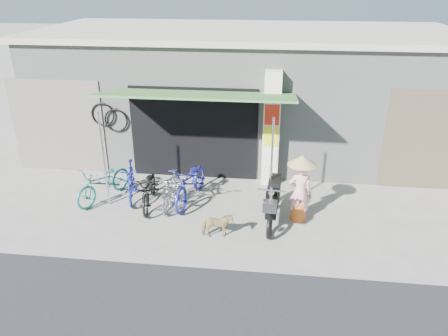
# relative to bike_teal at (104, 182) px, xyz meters

# --- Properties ---
(ground) EXTENTS (80.00, 80.00, 0.00)m
(ground) POSITION_rel_bike_teal_xyz_m (3.17, -0.98, -0.46)
(ground) COLOR gray
(ground) RESTS_ON ground
(bicycle_shop) EXTENTS (12.30, 5.30, 3.66)m
(bicycle_shop) POSITION_rel_bike_teal_xyz_m (3.17, 4.11, 1.37)
(bicycle_shop) COLOR gray
(bicycle_shop) RESTS_ON ground
(shop_pillar) EXTENTS (0.42, 0.44, 3.00)m
(shop_pillar) POSITION_rel_bike_teal_xyz_m (4.02, 1.46, 1.03)
(shop_pillar) COLOR silver
(shop_pillar) RESTS_ON ground
(awning) EXTENTS (4.60, 1.88, 2.72)m
(awning) POSITION_rel_bike_teal_xyz_m (2.27, 0.64, 2.05)
(awning) COLOR #38682F
(awning) RESTS_ON ground
(neighbour_right) EXTENTS (2.60, 0.06, 2.60)m
(neighbour_right) POSITION_rel_bike_teal_xyz_m (8.17, 1.61, 0.84)
(neighbour_right) COLOR brown
(neighbour_right) RESTS_ON ground
(neighbour_left) EXTENTS (2.60, 0.06, 2.60)m
(neighbour_left) POSITION_rel_bike_teal_xyz_m (-1.83, 1.61, 0.84)
(neighbour_left) COLOR #6B665B
(neighbour_left) RESTS_ON ground
(bike_teal) EXTENTS (1.27, 1.86, 0.93)m
(bike_teal) POSITION_rel_bike_teal_xyz_m (0.00, 0.00, 0.00)
(bike_teal) COLOR #1D8371
(bike_teal) RESTS_ON ground
(bike_blue) EXTENTS (0.81, 1.60, 0.93)m
(bike_blue) POSITION_rel_bike_teal_xyz_m (0.64, 0.14, 0.00)
(bike_blue) COLOR navy
(bike_blue) RESTS_ON ground
(bike_black) EXTENTS (0.79, 1.73, 0.88)m
(bike_black) POSITION_rel_bike_teal_xyz_m (1.19, -0.16, -0.02)
(bike_black) COLOR black
(bike_black) RESTS_ON ground
(bike_silver) EXTENTS (0.52, 1.48, 0.87)m
(bike_silver) POSITION_rel_bike_teal_xyz_m (1.74, -0.13, -0.03)
(bike_silver) COLOR #9A9A9E
(bike_silver) RESTS_ON ground
(bike_navy) EXTENTS (0.99, 2.03, 1.02)m
(bike_navy) POSITION_rel_bike_teal_xyz_m (2.14, 0.17, 0.05)
(bike_navy) COLOR navy
(bike_navy) RESTS_ON ground
(street_dog) EXTENTS (0.72, 0.43, 0.57)m
(street_dog) POSITION_rel_bike_teal_xyz_m (2.99, -1.38, -0.18)
(street_dog) COLOR tan
(street_dog) RESTS_ON ground
(moped) EXTENTS (0.57, 1.99, 1.13)m
(moped) POSITION_rel_bike_teal_xyz_m (4.14, -0.50, 0.05)
(moped) COLOR black
(moped) RESTS_ON ground
(nun) EXTENTS (0.64, 0.64, 1.58)m
(nun) POSITION_rel_bike_teal_xyz_m (4.73, -0.40, 0.33)
(nun) COLOR pink
(nun) RESTS_ON ground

